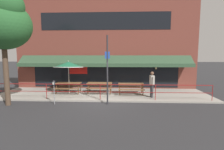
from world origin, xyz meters
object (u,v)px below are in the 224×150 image
Objects in this scene: picnic_table_centre at (100,85)px; parking_meter_near at (54,85)px; patio_umbrella_left at (68,65)px; street_tree_curbside at (3,22)px; picnic_table_left at (69,85)px; picnic_table_right at (131,86)px; street_sign_pole at (107,69)px; pedestrian_walking at (152,83)px.

picnic_table_centre is 1.27× the size of parking_meter_near.
picnic_table_centre is at bearing -0.24° from patio_umbrella_left.
patio_umbrella_left is 0.38× the size of street_tree_curbside.
patio_umbrella_left reaches higher than picnic_table_centre.
picnic_table_left is 0.76× the size of patio_umbrella_left.
picnic_table_right is 0.45× the size of street_sign_pole.
patio_umbrella_left is (-0.00, 0.13, 1.47)m from picnic_table_left.
picnic_table_centre is at bearing 163.11° from pedestrian_walking.
picnic_table_right is at bearing 148.09° from pedestrian_walking.
street_sign_pole is at bearing 5.14° from street_tree_curbside.
street_tree_curbside is (-2.62, -2.91, 3.96)m from picnic_table_left.
picnic_table_right is 1.59m from pedestrian_walking.
pedestrian_walking is 0.43× the size of street_sign_pole.
patio_umbrella_left reaches higher than picnic_table_left.
picnic_table_centre is (2.27, 0.12, 0.00)m from picnic_table_left.
street_tree_curbside is (-5.64, -0.51, 2.60)m from street_sign_pole.
picnic_table_right is at bearing 21.11° from street_tree_curbside.
parking_meter_near is (-0.09, -2.57, 0.44)m from picnic_table_left.
picnic_table_centre is 2.96m from street_sign_pole.
picnic_table_centre is 0.29× the size of street_tree_curbside.
patio_umbrella_left is at bearing 90.00° from picnic_table_left.
parking_meter_near is 3.25m from street_sign_pole.
pedestrian_walking is at bearing -10.62° from patio_umbrella_left.
patio_umbrella_left is (-2.27, 0.01, 1.47)m from picnic_table_centre.
picnic_table_left is 0.45× the size of street_sign_pole.
street_tree_curbside is (-2.62, -3.04, 2.48)m from patio_umbrella_left.
pedestrian_walking reaches higher than parking_meter_near.
street_sign_pole is at bearing -123.83° from picnic_table_right.
patio_umbrella_left is 3.95m from street_sign_pole.
parking_meter_near is (-4.62, -2.42, 0.44)m from picnic_table_right.
pedestrian_walking reaches higher than picnic_table_right.
picnic_table_right is (4.54, -0.15, 0.00)m from picnic_table_left.
picnic_table_right is 1.05× the size of pedestrian_walking.
street_tree_curbside is at bearing -167.08° from pedestrian_walking.
picnic_table_left and picnic_table_centre have the same top height.
street_tree_curbside is (-4.88, -3.03, 3.96)m from picnic_table_centre.
picnic_table_right is at bearing -6.77° from picnic_table_centre.
pedestrian_walking is 6.15m from parking_meter_near.
patio_umbrella_left reaches higher than parking_meter_near.
picnic_table_right is at bearing 56.17° from street_sign_pole.
picnic_table_left is 1.48m from patio_umbrella_left.
pedestrian_walking is at bearing -9.36° from picnic_table_left.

